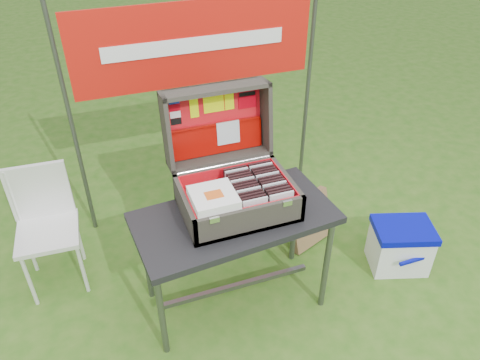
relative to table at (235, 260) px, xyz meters
name	(u,v)px	position (x,y,z in m)	size (l,w,h in m)	color
ground	(254,305)	(0.09, -0.08, -0.34)	(80.00, 80.00, 0.00)	#2A5C14
table	(235,260)	(0.00, 0.00, 0.00)	(1.10, 0.55, 0.69)	black
table_top	(235,218)	(0.00, 0.00, 0.32)	(1.10, 0.55, 0.04)	black
table_leg_fl	(161,313)	(-0.49, -0.21, -0.02)	(0.04, 0.04, 0.65)	#59595B
table_leg_fr	(326,267)	(0.49, -0.21, -0.02)	(0.04, 0.04, 0.65)	#59595B
table_leg_bl	(146,258)	(-0.49, 0.21, -0.02)	(0.04, 0.04, 0.65)	#59595B
table_leg_br	(294,222)	(0.49, 0.21, -0.02)	(0.04, 0.04, 0.65)	#59595B
table_brace	(235,286)	(0.00, 0.00, -0.22)	(0.95, 0.03, 0.03)	#59595B
suitcase	(233,160)	(0.03, 0.10, 0.64)	(0.61, 0.60, 0.58)	#4A4539
suitcase_base_bottom	(237,208)	(0.03, 0.04, 0.36)	(0.61, 0.44, 0.02)	#4A4539
suitcase_base_wall_front	(251,221)	(0.03, -0.16, 0.42)	(0.61, 0.02, 0.16)	#4A4539
suitcase_base_wall_back	(225,178)	(0.03, 0.25, 0.42)	(0.61, 0.02, 0.16)	#4A4539
suitcase_base_wall_left	(185,209)	(-0.26, 0.04, 0.42)	(0.02, 0.44, 0.16)	#4A4539
suitcase_base_wall_right	(286,187)	(0.32, 0.04, 0.42)	(0.02, 0.44, 0.16)	#4A4539
suitcase_liner_floor	(237,206)	(0.03, 0.04, 0.37)	(0.56, 0.39, 0.01)	red
suitcase_latch_left	(214,220)	(-0.17, -0.18, 0.50)	(0.05, 0.01, 0.03)	silver
suitcase_latch_right	(287,203)	(0.23, -0.18, 0.50)	(0.05, 0.01, 0.03)	silver
suitcase_hinge	(224,165)	(0.03, 0.26, 0.51)	(0.02, 0.02, 0.55)	silver
suitcase_lid_back	(214,120)	(0.03, 0.44, 0.70)	(0.61, 0.44, 0.02)	#4A4539
suitcase_lid_rim_far	(215,89)	(0.03, 0.39, 0.92)	(0.61, 0.02, 0.16)	#4A4539
suitcase_lid_rim_near	(220,157)	(0.03, 0.34, 0.51)	(0.61, 0.02, 0.16)	#4A4539
suitcase_lid_rim_left	(167,133)	(-0.26, 0.37, 0.71)	(0.02, 0.44, 0.16)	#4A4539
suitcase_lid_rim_right	(266,116)	(0.32, 0.37, 0.71)	(0.02, 0.44, 0.16)	#4A4539
suitcase_lid_liner	(215,121)	(0.03, 0.42, 0.70)	(0.56, 0.38, 0.01)	red
suitcase_liner_wall_front	(250,217)	(0.03, -0.15, 0.44)	(0.56, 0.01, 0.14)	red
suitcase_liner_wall_back	(226,177)	(0.03, 0.23, 0.44)	(0.56, 0.01, 0.14)	red
suitcase_liner_wall_left	(188,207)	(-0.25, 0.04, 0.44)	(0.01, 0.39, 0.14)	red
suitcase_liner_wall_right	(284,186)	(0.31, 0.04, 0.44)	(0.01, 0.39, 0.14)	red
suitcase_lid_pocket	(217,139)	(0.03, 0.39, 0.61)	(0.54, 0.17, 0.03)	#970803
suitcase_pocket_edge	(216,125)	(0.03, 0.40, 0.69)	(0.53, 0.02, 0.02)	#970803
suitcase_pocket_cd	(228,133)	(0.09, 0.38, 0.64)	(0.14, 0.14, 0.01)	silver
lid_sticker_cc_a	(174,101)	(-0.19, 0.44, 0.86)	(0.06, 0.04, 0.00)	#1933B2
lid_sticker_cc_b	(175,108)	(-0.19, 0.43, 0.82)	(0.06, 0.04, 0.00)	#B9000F
lid_sticker_cc_c	(175,115)	(-0.19, 0.43, 0.78)	(0.06, 0.04, 0.00)	white
lid_sticker_cc_d	(176,122)	(-0.19, 0.42, 0.74)	(0.06, 0.04, 0.00)	black
lid_card_neon_tall	(194,107)	(-0.09, 0.43, 0.81)	(0.05, 0.12, 0.00)	#D4E906
lid_card_neon_main	(214,104)	(0.03, 0.43, 0.81)	(0.12, 0.09, 0.00)	#D4E906
lid_card_neon_small	(229,102)	(0.12, 0.43, 0.81)	(0.05, 0.09, 0.00)	#D4E906
lid_sticker_band	(247,99)	(0.23, 0.43, 0.81)	(0.11, 0.11, 0.00)	#B9000F
lid_sticker_band_bar	(247,94)	(0.23, 0.43, 0.84)	(0.10, 0.02, 0.00)	black
cd_left_0	(255,211)	(0.07, -0.13, 0.45)	(0.14, 0.01, 0.15)	silver
cd_left_1	(253,208)	(0.07, -0.10, 0.45)	(0.14, 0.01, 0.15)	black
cd_left_2	(252,206)	(0.07, -0.08, 0.45)	(0.14, 0.01, 0.15)	black
cd_left_3	(250,203)	(0.07, -0.06, 0.45)	(0.14, 0.01, 0.15)	black
cd_left_4	(249,200)	(0.07, -0.03, 0.45)	(0.14, 0.01, 0.15)	silver
cd_left_5	(247,198)	(0.07, -0.01, 0.45)	(0.14, 0.01, 0.15)	black
cd_left_6	(245,195)	(0.07, 0.02, 0.45)	(0.14, 0.01, 0.15)	black
cd_left_7	(244,193)	(0.07, 0.04, 0.45)	(0.14, 0.01, 0.15)	black
cd_left_8	(242,190)	(0.07, 0.06, 0.45)	(0.14, 0.01, 0.15)	silver
cd_left_9	(241,188)	(0.07, 0.09, 0.45)	(0.14, 0.01, 0.15)	black
cd_left_10	(239,186)	(0.07, 0.11, 0.45)	(0.14, 0.01, 0.15)	black
cd_left_11	(238,183)	(0.07, 0.14, 0.45)	(0.14, 0.01, 0.15)	black
cd_left_12	(237,181)	(0.07, 0.16, 0.45)	(0.14, 0.01, 0.15)	silver
cd_left_13	(235,179)	(0.07, 0.18, 0.45)	(0.14, 0.01, 0.15)	black
cd_right_0	(281,205)	(0.21, -0.13, 0.45)	(0.14, 0.01, 0.15)	silver
cd_right_1	(279,202)	(0.21, -0.10, 0.45)	(0.14, 0.01, 0.15)	black
cd_right_2	(277,200)	(0.21, -0.08, 0.45)	(0.14, 0.01, 0.15)	black
cd_right_3	(276,197)	(0.21, -0.06, 0.45)	(0.14, 0.01, 0.15)	black
cd_right_4	(274,195)	(0.21, -0.03, 0.45)	(0.14, 0.01, 0.15)	silver
cd_right_5	(272,192)	(0.21, -0.01, 0.45)	(0.14, 0.01, 0.15)	black
cd_right_6	(270,190)	(0.21, 0.02, 0.45)	(0.14, 0.01, 0.15)	black
cd_right_7	(269,187)	(0.21, 0.04, 0.45)	(0.14, 0.01, 0.15)	black
cd_right_8	(267,185)	(0.21, 0.06, 0.45)	(0.14, 0.01, 0.15)	silver
cd_right_9	(265,183)	(0.21, 0.09, 0.45)	(0.14, 0.01, 0.15)	black
cd_right_10	(264,180)	(0.21, 0.11, 0.45)	(0.14, 0.01, 0.15)	black
cd_right_11	(262,178)	(0.21, 0.14, 0.45)	(0.14, 0.01, 0.15)	black
cd_right_12	(261,176)	(0.21, 0.16, 0.45)	(0.14, 0.01, 0.15)	silver
cd_right_13	(259,174)	(0.21, 0.18, 0.45)	(0.14, 0.01, 0.15)	black
songbook_0	(214,200)	(-0.13, -0.04, 0.51)	(0.23, 0.23, 0.01)	white
songbook_1	(214,200)	(-0.13, -0.04, 0.51)	(0.23, 0.23, 0.01)	white
songbook_2	(214,199)	(-0.13, -0.04, 0.52)	(0.23, 0.23, 0.01)	white
songbook_3	(213,198)	(-0.13, -0.04, 0.52)	(0.23, 0.23, 0.01)	white
songbook_4	(213,197)	(-0.13, -0.04, 0.53)	(0.23, 0.23, 0.01)	white
songbook_5	(213,196)	(-0.13, -0.04, 0.53)	(0.23, 0.23, 0.01)	white
songbook_6	(213,196)	(-0.13, -0.04, 0.54)	(0.23, 0.23, 0.01)	white
songbook_7	(213,195)	(-0.13, -0.04, 0.54)	(0.23, 0.23, 0.01)	white
songbook_8	(213,194)	(-0.13, -0.04, 0.55)	(0.23, 0.23, 0.01)	white
songbook_graphic	(214,195)	(-0.13, -0.05, 0.55)	(0.09, 0.07, 0.00)	#D85919
cooler	(400,246)	(1.13, -0.08, -0.18)	(0.38, 0.29, 0.33)	white
cooler_body	(399,249)	(1.13, -0.08, -0.20)	(0.36, 0.27, 0.29)	white
cooler_lid	(404,230)	(1.13, -0.08, -0.03)	(0.38, 0.29, 0.05)	#0409A3
cooler_handle	(415,260)	(1.13, -0.24, -0.16)	(0.23, 0.02, 0.02)	#0409A3
chair	(48,234)	(-1.02, 0.54, 0.06)	(0.36, 0.40, 0.80)	silver
chair_seat	(48,233)	(-1.02, 0.54, 0.07)	(0.36, 0.36, 0.03)	silver
chair_backrest	(39,191)	(-1.02, 0.72, 0.26)	(0.36, 0.03, 0.38)	silver
chair_leg_fl	(29,281)	(-1.18, 0.39, -0.14)	(0.02, 0.02, 0.41)	silver
chair_leg_fr	(82,268)	(-0.87, 0.39, -0.14)	(0.02, 0.02, 0.41)	silver
chair_leg_bl	(30,247)	(-1.18, 0.70, -0.14)	(0.02, 0.02, 0.41)	silver
chair_leg_br	(79,236)	(-0.87, 0.70, -0.14)	(0.02, 0.02, 0.41)	silver
chair_upright_left	(13,198)	(-1.18, 0.72, 0.26)	(0.02, 0.02, 0.38)	silver
chair_upright_right	(66,187)	(-0.87, 0.72, 0.26)	(0.02, 0.02, 0.38)	silver
cardboard_box	(310,220)	(0.68, 0.34, -0.16)	(0.36, 0.06, 0.37)	olive
banner_post_left	(72,127)	(-0.76, 1.02, 0.51)	(0.03, 0.03, 1.70)	#59595B
banner_post_right	(308,90)	(0.94, 1.02, 0.51)	(0.03, 0.03, 1.70)	#59595B
banner	(195,44)	(0.09, 1.01, 0.96)	(1.60, 0.01, 0.55)	red
banner_text	(196,45)	(0.09, 1.00, 0.96)	(1.20, 0.00, 0.10)	white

